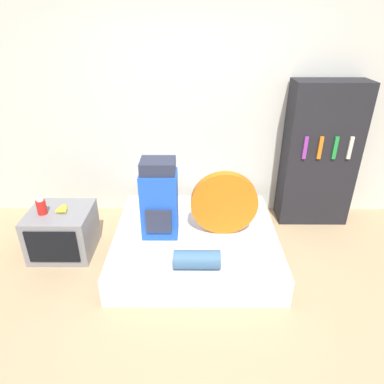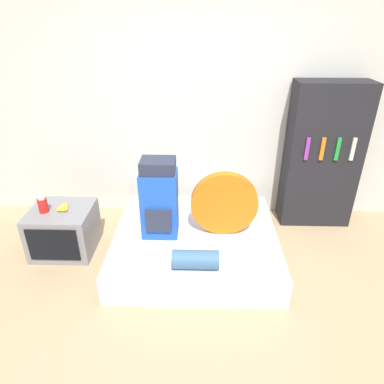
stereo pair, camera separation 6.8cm
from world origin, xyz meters
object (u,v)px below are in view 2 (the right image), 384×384
at_px(sleeping_roll, 195,260).
at_px(canister, 43,205).
at_px(backpack, 159,199).
at_px(bookshelf, 322,156).
at_px(tent_bag, 224,204).
at_px(television, 64,230).

bearing_deg(sleeping_roll, canister, 159.72).
distance_m(backpack, bookshelf, 1.93).
distance_m(tent_bag, television, 1.70).
distance_m(backpack, sleeping_roll, 0.71).
xyz_separation_m(backpack, sleeping_roll, (0.36, -0.53, -0.30)).
relative_size(television, bookshelf, 0.38).
distance_m(sleeping_roll, canister, 1.65).
xyz_separation_m(television, bookshelf, (2.80, 0.69, 0.58)).
bearing_deg(television, tent_bag, -1.66).
distance_m(tent_bag, sleeping_roll, 0.67).
xyz_separation_m(television, canister, (-0.14, -0.04, 0.32)).
height_order(sleeping_roll, bookshelf, bookshelf).
relative_size(tent_bag, television, 1.06).
height_order(canister, bookshelf, bookshelf).
bearing_deg(television, sleeping_roll, -23.50).
bearing_deg(tent_bag, bookshelf, 33.06).
bearing_deg(canister, backpack, -1.88).
distance_m(sleeping_roll, television, 1.53).
distance_m(canister, bookshelf, 3.04).
bearing_deg(television, bookshelf, 13.86).
height_order(television, bookshelf, bookshelf).
xyz_separation_m(canister, bookshelf, (2.94, 0.73, 0.26)).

